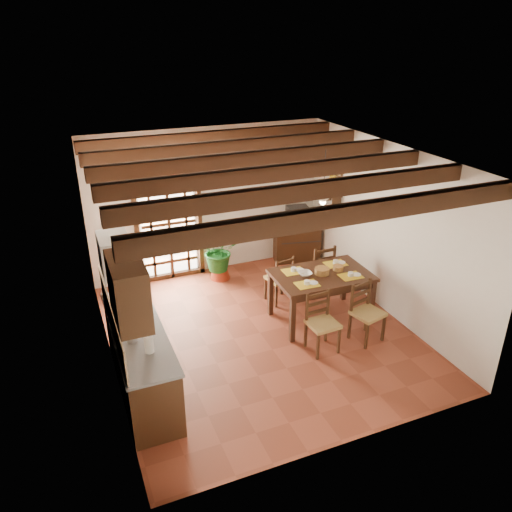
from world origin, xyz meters
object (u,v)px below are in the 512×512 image
kitchen_counter (140,358)px  chair_near_left (322,333)px  pendant_lamp (323,197)px  crt_tv (298,216)px  potted_plant (219,251)px  chair_far_right (318,278)px  dining_table (321,280)px  chair_near_right (366,323)px  chair_far_left (279,287)px  sideboard (297,242)px

kitchen_counter → chair_near_left: bearing=-3.5°
pendant_lamp → kitchen_counter: bearing=-166.7°
crt_tv → potted_plant: (-1.73, -0.19, -0.40)m
chair_far_right → pendant_lamp: bearing=58.6°
kitchen_counter → chair_far_right: (3.43, 1.39, -0.17)m
dining_table → kitchen_counter: bearing=-167.2°
chair_near_right → pendant_lamp: 2.03m
chair_far_right → crt_tv: 1.60m
pendant_lamp → crt_tv: bearing=71.9°
dining_table → chair_far_left: (-0.36, 0.79, -0.45)m
chair_near_right → chair_far_right: (0.04, 1.56, 0.01)m
kitchen_counter → pendant_lamp: size_ratio=2.66×
kitchen_counter → chair_far_left: 3.02m
kitchen_counter → potted_plant: bearing=53.0°
sideboard → potted_plant: bearing=-160.8°
chair_far_left → sideboard: size_ratio=0.96×
chair_near_left → chair_far_right: (0.80, 1.55, 0.02)m
kitchen_counter → chair_far_left: (2.67, 1.41, -0.20)m
crt_tv → sideboard: bearing=100.0°
chair_near_right → pendant_lamp: (-0.36, 0.89, 1.78)m
dining_table → chair_near_left: 0.97m
potted_plant → chair_near_right: bearing=-63.4°
chair_far_right → chair_far_left: bearing=-2.1°
chair_near_left → crt_tv: size_ratio=1.91×
potted_plant → pendant_lamp: (1.04, -1.92, 1.51)m
kitchen_counter → pendant_lamp: pendant_lamp is taller
crt_tv → chair_far_right: bearing=-91.4°
chair_near_left → potted_plant: 2.88m
sideboard → chair_near_right: bearing=-83.5°
dining_table → sideboard: bearing=74.0°
dining_table → crt_tv: crt_tv is taller
dining_table → chair_far_right: chair_far_right is taller
chair_near_left → dining_table: bearing=59.3°
chair_near_left → pendant_lamp: bearing=62.1°
pendant_lamp → sideboard: bearing=71.9°
crt_tv → potted_plant: potted_plant is taller
chair_far_left → potted_plant: 1.43m
chair_near_right → potted_plant: size_ratio=0.44×
dining_table → chair_far_right: 0.97m
chair_near_left → sideboard: size_ratio=1.00×
potted_plant → chair_far_left: bearing=-60.9°
kitchen_counter → potted_plant: size_ratio=1.05×
dining_table → chair_near_right: 0.97m
chair_near_right → dining_table: bearing=101.0°
potted_plant → pendant_lamp: 2.65m
chair_near_left → chair_far_left: size_ratio=1.04×
chair_far_left → crt_tv: 1.89m
dining_table → sideboard: dining_table is taller
sideboard → pendant_lamp: 2.79m
kitchen_counter → pendant_lamp: (3.03, 0.71, 1.60)m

